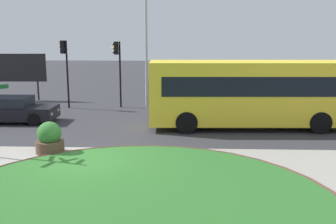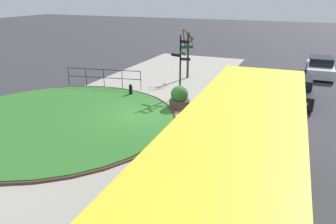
{
  "view_description": "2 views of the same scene",
  "coord_description": "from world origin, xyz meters",
  "px_view_note": "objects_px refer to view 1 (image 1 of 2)",
  "views": [
    {
      "loc": [
        3.39,
        -12.81,
        4.27
      ],
      "look_at": [
        2.86,
        0.48,
        1.72
      ],
      "focal_mm": 41.63,
      "sensor_mm": 36.0,
      "label": 1
    },
    {
      "loc": [
        13.23,
        6.68,
        5.61
      ],
      "look_at": [
        1.79,
        1.88,
        1.06
      ],
      "focal_mm": 34.98,
      "sensor_mm": 36.0,
      "label": 2
    }
  ],
  "objects_px": {
    "billboard_left": "(10,68)",
    "bus_yellow": "(249,92)",
    "planter_near_signpost": "(50,139)",
    "car_near_lane": "(14,110)",
    "traffic_light_far": "(65,59)",
    "traffic_light_near": "(118,60)",
    "lamppost_tall": "(146,30)"
  },
  "relations": [
    {
      "from": "billboard_left",
      "to": "bus_yellow",
      "type": "bearing_deg",
      "value": -29.88
    },
    {
      "from": "billboard_left",
      "to": "planter_near_signpost",
      "type": "height_order",
      "value": "billboard_left"
    },
    {
      "from": "car_near_lane",
      "to": "traffic_light_far",
      "type": "bearing_deg",
      "value": 68.78
    },
    {
      "from": "car_near_lane",
      "to": "billboard_left",
      "type": "distance_m",
      "value": 7.84
    },
    {
      "from": "traffic_light_far",
      "to": "billboard_left",
      "type": "relative_size",
      "value": 0.82
    },
    {
      "from": "car_near_lane",
      "to": "billboard_left",
      "type": "xyz_separation_m",
      "value": [
        -3.2,
        6.98,
        1.58
      ]
    },
    {
      "from": "car_near_lane",
      "to": "bus_yellow",
      "type": "bearing_deg",
      "value": -5.46
    },
    {
      "from": "billboard_left",
      "to": "traffic_light_near",
      "type": "bearing_deg",
      "value": -19.91
    },
    {
      "from": "car_near_lane",
      "to": "planter_near_signpost",
      "type": "height_order",
      "value": "car_near_lane"
    },
    {
      "from": "traffic_light_near",
      "to": "lamppost_tall",
      "type": "xyz_separation_m",
      "value": [
        1.72,
        0.44,
        1.77
      ]
    },
    {
      "from": "car_near_lane",
      "to": "lamppost_tall",
      "type": "relative_size",
      "value": 0.48
    },
    {
      "from": "bus_yellow",
      "to": "lamppost_tall",
      "type": "distance_m",
      "value": 8.45
    },
    {
      "from": "traffic_light_near",
      "to": "planter_near_signpost",
      "type": "height_order",
      "value": "traffic_light_near"
    },
    {
      "from": "traffic_light_near",
      "to": "planter_near_signpost",
      "type": "relative_size",
      "value": 3.35
    },
    {
      "from": "traffic_light_far",
      "to": "billboard_left",
      "type": "bearing_deg",
      "value": -17.13
    },
    {
      "from": "bus_yellow",
      "to": "traffic_light_near",
      "type": "relative_size",
      "value": 2.36
    },
    {
      "from": "bus_yellow",
      "to": "billboard_left",
      "type": "bearing_deg",
      "value": -29.4
    },
    {
      "from": "traffic_light_far",
      "to": "planter_near_signpost",
      "type": "xyz_separation_m",
      "value": [
        2.19,
        -9.49,
        -2.45
      ]
    },
    {
      "from": "billboard_left",
      "to": "planter_near_signpost",
      "type": "bearing_deg",
      "value": -63.28
    },
    {
      "from": "traffic_light_near",
      "to": "traffic_light_far",
      "type": "bearing_deg",
      "value": -8.68
    },
    {
      "from": "planter_near_signpost",
      "to": "billboard_left",
      "type": "bearing_deg",
      "value": 119.19
    },
    {
      "from": "bus_yellow",
      "to": "lamppost_tall",
      "type": "xyz_separation_m",
      "value": [
        -5.42,
        5.74,
        3.0
      ]
    },
    {
      "from": "lamppost_tall",
      "to": "billboard_left",
      "type": "height_order",
      "value": "lamppost_tall"
    },
    {
      "from": "planter_near_signpost",
      "to": "traffic_light_far",
      "type": "bearing_deg",
      "value": 103.0
    },
    {
      "from": "car_near_lane",
      "to": "lamppost_tall",
      "type": "distance_m",
      "value": 9.04
    },
    {
      "from": "lamppost_tall",
      "to": "traffic_light_far",
      "type": "bearing_deg",
      "value": -170.78
    },
    {
      "from": "traffic_light_far",
      "to": "billboard_left",
      "type": "height_order",
      "value": "traffic_light_far"
    },
    {
      "from": "bus_yellow",
      "to": "traffic_light_far",
      "type": "distance_m",
      "value": 11.49
    },
    {
      "from": "bus_yellow",
      "to": "traffic_light_far",
      "type": "relative_size",
      "value": 2.32
    },
    {
      "from": "car_near_lane",
      "to": "lamppost_tall",
      "type": "height_order",
      "value": "lamppost_tall"
    },
    {
      "from": "traffic_light_near",
      "to": "lamppost_tall",
      "type": "distance_m",
      "value": 2.5
    },
    {
      "from": "traffic_light_near",
      "to": "lamppost_tall",
      "type": "height_order",
      "value": "lamppost_tall"
    }
  ]
}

